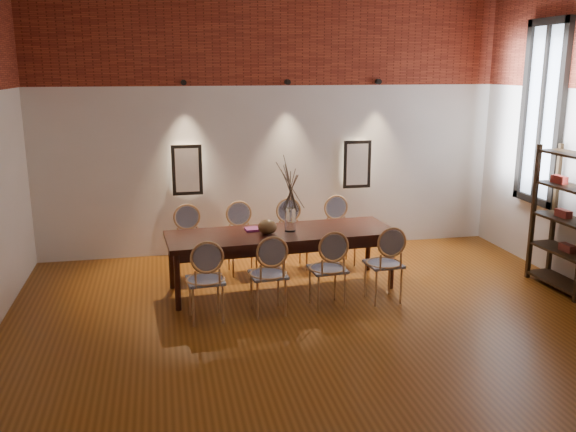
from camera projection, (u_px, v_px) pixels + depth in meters
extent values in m
cube|color=brown|center=(338.00, 347.00, 6.21)|extent=(7.00, 7.00, 0.02)
cube|color=silver|center=(273.00, 119.00, 9.10)|extent=(7.00, 0.10, 4.00)
cube|color=maroon|center=(273.00, 32.00, 8.74)|extent=(7.00, 0.02, 1.50)
cube|color=#FFEAC6|center=(187.00, 170.00, 8.91)|extent=(0.36, 0.06, 0.66)
cube|color=#FFEAC6|center=(356.00, 164.00, 9.44)|extent=(0.36, 0.06, 0.66)
cylinder|color=black|center=(184.00, 83.00, 8.59)|extent=(0.08, 0.10, 0.08)
cylinder|color=black|center=(288.00, 82.00, 8.89)|extent=(0.08, 0.10, 0.08)
cylinder|color=black|center=(378.00, 82.00, 9.17)|extent=(0.08, 0.10, 0.08)
cube|color=silver|center=(543.00, 113.00, 8.29)|extent=(0.02, 0.78, 2.38)
cube|color=black|center=(542.00, 113.00, 8.29)|extent=(0.08, 0.90, 2.50)
cube|color=black|center=(542.00, 113.00, 8.29)|extent=(0.06, 0.06, 2.40)
cube|color=black|center=(281.00, 260.00, 7.74)|extent=(2.91, 1.10, 0.75)
cylinder|color=silver|center=(290.00, 220.00, 7.64)|extent=(0.14, 0.14, 0.30)
ellipsoid|color=brown|center=(267.00, 227.00, 7.53)|extent=(0.24, 0.24, 0.18)
cube|color=#7C2868|center=(255.00, 229.00, 7.72)|extent=(0.27, 0.20, 0.03)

